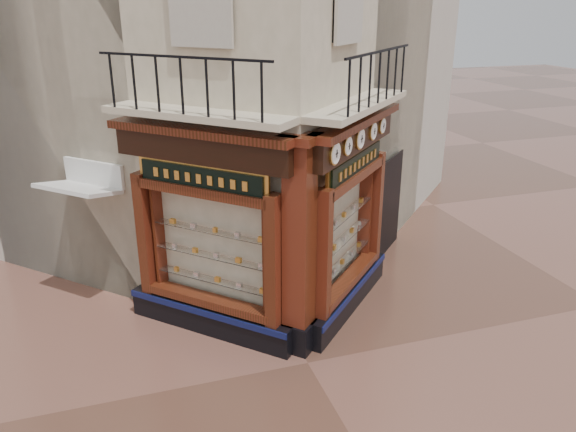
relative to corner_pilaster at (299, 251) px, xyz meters
name	(u,v)px	position (x,y,z in m)	size (l,w,h in m)	color
ground	(308,363)	(0.00, -0.50, -1.95)	(80.00, 80.00, 0.00)	brown
neighbour_left	(112,20)	(-2.47, 8.13, 3.55)	(8.00, 8.00, 11.00)	#BDB6A5
neighbour_right	(290,18)	(2.47, 8.13, 3.55)	(8.00, 8.00, 11.00)	#BDB6A5
shopfront_left	(207,236)	(-1.41, 1.07, 0.03)	(2.86, 2.86, 3.98)	black
shopfront_right	(349,219)	(1.41, 1.07, 0.03)	(2.86, 2.86, 3.98)	black
corner_pilaster	(299,251)	(0.00, 0.00, 0.00)	(0.85, 0.85, 3.98)	black
balcony	(282,109)	(0.00, 0.99, 2.27)	(5.94, 2.97, 1.03)	beige
clock_a	(335,153)	(0.61, 0.00, 1.67)	(0.32, 0.32, 0.40)	gold
clock_b	(348,146)	(1.01, 0.40, 1.67)	(0.28, 0.28, 0.35)	gold
clock_c	(360,139)	(1.44, 0.84, 1.67)	(0.32, 0.32, 0.40)	gold
clock_d	(373,131)	(1.95, 1.35, 1.67)	(0.29, 0.29, 0.36)	gold
clock_e	(382,126)	(2.34, 1.74, 1.67)	(0.27, 0.27, 0.33)	gold
awning	(94,303)	(-3.59, 2.88, -1.95)	(1.52, 0.91, 0.08)	silver
signboard_left	(201,178)	(-1.46, 1.01, 1.15)	(1.95, 1.95, 0.52)	gold
signboard_right	(356,164)	(1.46, 1.01, 1.15)	(1.92, 1.92, 0.51)	gold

